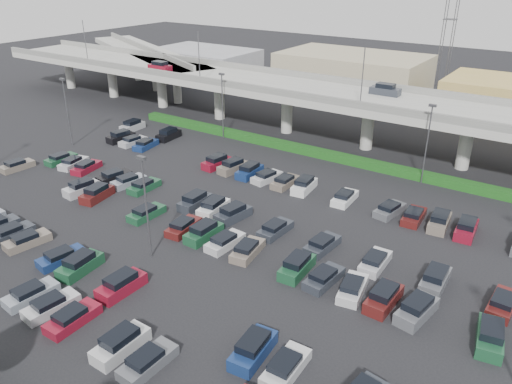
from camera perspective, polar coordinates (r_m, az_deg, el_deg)
ground at (r=54.53m, az=-5.89°, el=-3.57°), size 280.00×280.00×0.00m
overpass at (r=77.54m, az=9.29°, el=10.52°), size 150.00×13.00×15.80m
on_ramp at (r=116.72m, az=-12.45°, el=15.04°), size 50.93×30.13×8.80m
hedge at (r=73.33m, az=6.69°, el=4.56°), size 66.00×1.60×1.10m
parked_cars at (r=52.88m, az=-8.80°, el=-3.94°), size 63.03×41.61×1.67m
light_poles at (r=55.80m, az=-8.12°, el=4.05°), size 66.90×48.38×10.30m
distant_buildings at (r=102.26m, az=23.14°, el=10.50°), size 138.00×24.00×9.00m
comm_tower at (r=114.00m, az=21.38°, el=18.22°), size 2.40×2.40×30.00m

